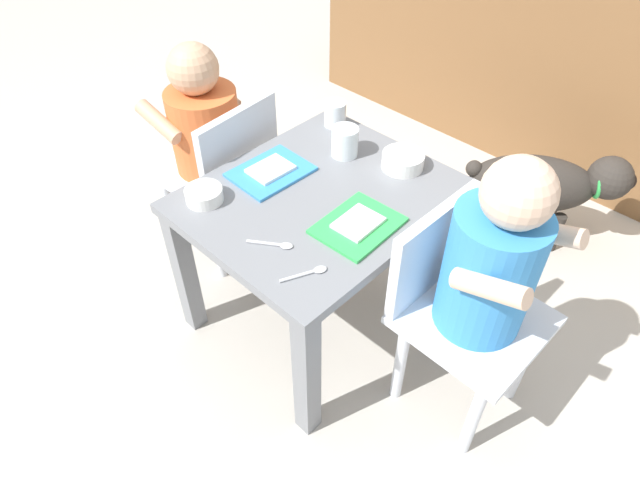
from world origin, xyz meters
The scene contains 14 objects.
ground_plane centered at (0.00, 0.00, 0.00)m, with size 7.00×7.00×0.00m, color #B2ADA3.
kitchen_cabinet_back centered at (0.00, 1.19, 0.45)m, with size 1.86×0.34×0.90m, color brown.
dining_table centered at (0.00, 0.00, 0.35)m, with size 0.50×0.59×0.42m.
seated_child_left centered at (-0.41, -0.01, 0.41)m, with size 0.31×0.31×0.66m.
seated_child_right centered at (0.41, 0.04, 0.44)m, with size 0.28×0.28×0.70m.
dog centered at (0.26, 0.70, 0.21)m, with size 0.44×0.36×0.32m.
food_tray_left centered at (-0.14, -0.03, 0.43)m, with size 0.15×0.19×0.02m.
food_tray_right centered at (0.14, -0.03, 0.43)m, with size 0.15×0.19×0.02m.
water_cup_left centered at (-0.18, 0.24, 0.45)m, with size 0.06×0.06×0.07m.
water_cup_right centered at (-0.07, 0.16, 0.46)m, with size 0.07×0.07×0.07m.
veggie_bowl_near centered at (0.07, 0.22, 0.44)m, with size 0.10×0.10×0.04m.
veggie_bowl_far centered at (-0.17, -0.20, 0.44)m, with size 0.09×0.09×0.03m.
spoon_by_left_tray centered at (0.16, -0.20, 0.43)m, with size 0.05×0.10×0.01m.
spoon_by_right_tray centered at (0.05, -0.19, 0.43)m, with size 0.09×0.07×0.01m.
Camera 1 is at (0.70, -0.72, 1.21)m, focal length 30.87 mm.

